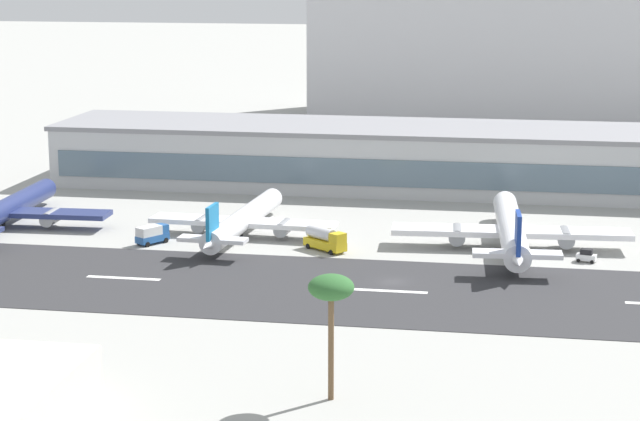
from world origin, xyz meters
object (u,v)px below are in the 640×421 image
at_px(airliner_gold_tail_gate_0, 3,211).
at_px(service_fuel_truck_2, 325,239).
at_px(terminal_building, 397,156).
at_px(service_box_truck_1, 152,234).
at_px(distant_hotel_block, 548,48).
at_px(airliner_navy_tail_gate_2, 511,231).
at_px(service_baggage_tug_0, 586,256).
at_px(palm_tree_2, 331,291).
at_px(airliner_blue_tail_gate_1, 241,221).

bearing_deg(airliner_gold_tail_gate_0, service_fuel_truck_2, -98.35).
distance_m(terminal_building, service_box_truck_1, 70.57).
xyz_separation_m(terminal_building, distant_hotel_block, (33.14, 123.46, 14.90)).
distance_m(terminal_building, airliner_navy_tail_gate_2, 59.46).
distance_m(service_baggage_tug_0, palm_tree_2, 76.39).
bearing_deg(airliner_navy_tail_gate_2, distant_hotel_block, -6.37).
bearing_deg(distant_hotel_block, palm_tree_2, -95.95).
height_order(service_baggage_tug_0, service_box_truck_1, service_box_truck_1).
bearing_deg(distant_hotel_block, airliner_gold_tail_gate_0, -119.78).
distance_m(airliner_blue_tail_gate_1, palm_tree_2, 81.76).
distance_m(airliner_gold_tail_gate_0, airliner_navy_tail_gate_2, 93.52).
bearing_deg(service_baggage_tug_0, service_box_truck_1, 14.68).
xyz_separation_m(service_fuel_truck_2, palm_tree_2, (12.57, -68.65, 10.80)).
relative_size(service_baggage_tug_0, palm_tree_2, 0.24).
bearing_deg(airliner_blue_tail_gate_1, service_baggage_tug_0, -93.55).
distance_m(distant_hotel_block, service_fuel_truck_2, 188.32).
xyz_separation_m(airliner_navy_tail_gate_2, service_box_truck_1, (-62.23, -6.71, -1.54)).
height_order(terminal_building, distant_hotel_block, distant_hotel_block).
relative_size(terminal_building, airliner_gold_tail_gate_0, 3.23).
height_order(distant_hotel_block, palm_tree_2, distant_hotel_block).
distance_m(service_box_truck_1, service_fuel_truck_2, 30.81).
xyz_separation_m(airliner_blue_tail_gate_1, service_baggage_tug_0, (60.48, -7.10, -1.91)).
xyz_separation_m(airliner_blue_tail_gate_1, airliner_navy_tail_gate_2, (47.98, -0.82, 0.38)).
height_order(terminal_building, service_box_truck_1, terminal_building).
height_order(distant_hotel_block, service_baggage_tug_0, distant_hotel_block).
bearing_deg(service_box_truck_1, terminal_building, 0.81).
bearing_deg(airliner_navy_tail_gate_2, palm_tree_2, 161.90).
distance_m(distant_hotel_block, palm_tree_2, 253.40).
bearing_deg(service_box_truck_1, service_baggage_tug_0, -57.63).
relative_size(airliner_navy_tail_gate_2, palm_tree_2, 3.40).
height_order(terminal_building, service_baggage_tug_0, terminal_building).
relative_size(airliner_blue_tail_gate_1, service_baggage_tug_0, 12.69).
distance_m(airliner_navy_tail_gate_2, service_box_truck_1, 62.61).
height_order(terminal_building, airliner_blue_tail_gate_1, terminal_building).
xyz_separation_m(terminal_building, airliner_gold_tail_gate_0, (-67.77, -52.88, -3.65)).
relative_size(airliner_blue_tail_gate_1, airliner_navy_tail_gate_2, 0.89).
distance_m(airliner_blue_tail_gate_1, airliner_navy_tail_gate_2, 47.98).
xyz_separation_m(service_box_truck_1, palm_tree_2, (43.37, -68.22, 11.04)).
relative_size(airliner_navy_tail_gate_2, service_box_truck_1, 7.87).
bearing_deg(service_fuel_truck_2, distant_hotel_block, 116.27).
height_order(distant_hotel_block, service_box_truck_1, distant_hotel_block).
bearing_deg(airliner_navy_tail_gate_2, airliner_blue_tail_gate_1, 85.05).
relative_size(airliner_navy_tail_gate_2, service_fuel_truck_2, 6.04).
bearing_deg(airliner_gold_tail_gate_0, palm_tree_2, -137.35).
xyz_separation_m(airliner_gold_tail_gate_0, service_baggage_tug_0, (106.02, -6.89, -2.05)).
bearing_deg(service_baggage_tug_0, airliner_blue_tail_gate_1, 7.66).
relative_size(service_fuel_truck_2, palm_tree_2, 0.56).
xyz_separation_m(airliner_navy_tail_gate_2, palm_tree_2, (-18.85, -74.93, 9.50)).
relative_size(service_box_truck_1, service_fuel_truck_2, 0.77).
distance_m(terminal_building, airliner_blue_tail_gate_1, 57.30).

